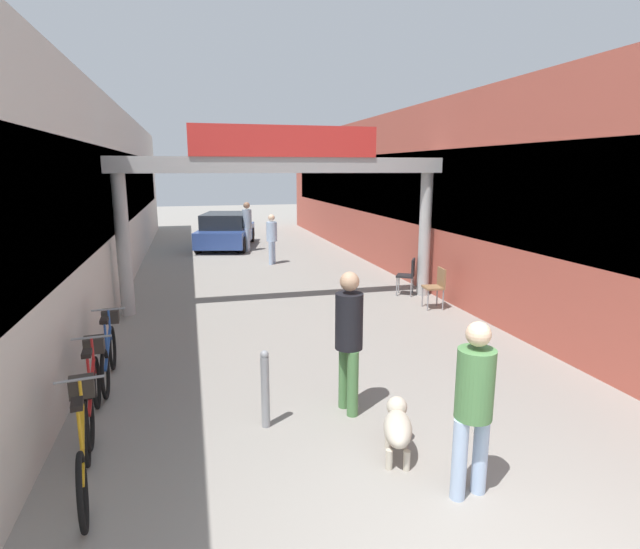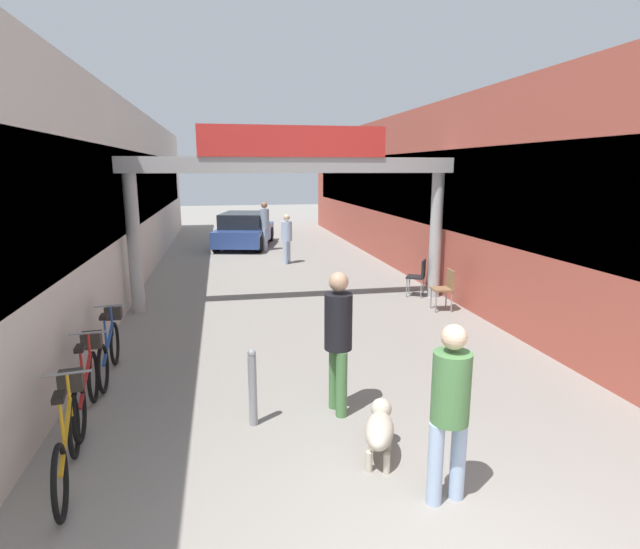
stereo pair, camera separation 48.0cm
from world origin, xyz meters
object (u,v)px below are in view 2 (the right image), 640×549
Objects in this scene: pedestrian_with_dog at (450,403)px; dog_on_leash at (380,427)px; pedestrian_elderly_walking at (265,223)px; pedestrian_carrying_crate at (287,236)px; cafe_chair_black_farther at (419,274)px; pedestrian_companion at (338,333)px; cafe_chair_wood_nearer at (446,286)px; bicycle_blue_third at (110,346)px; parked_car_blue at (245,230)px; bicycle_red_second at (87,382)px; bicycle_orange_nearest at (68,436)px; bollard_post_metal at (253,387)px.

pedestrian_with_dog reaches higher than dog_on_leash.
pedestrian_carrying_crate is at bearing -80.47° from pedestrian_elderly_walking.
pedestrian_elderly_walking is at bearing 111.53° from cafe_chair_black_farther.
cafe_chair_wood_nearer is at bearing 50.68° from pedestrian_companion.
bicycle_blue_third is at bearing -160.51° from cafe_chair_wood_nearer.
bicycle_red_second is at bearing -100.68° from parked_car_blue.
pedestrian_elderly_walking is 1.39m from parked_car_blue.
dog_on_leash is at bearing -92.46° from pedestrian_carrying_crate.
parked_car_blue is (2.54, 13.49, 0.21)m from bicycle_red_second.
bicycle_orange_nearest reaches higher than cafe_chair_black_farther.
bicycle_red_second is (-3.24, -12.35, -0.61)m from pedestrian_elderly_walking.
pedestrian_elderly_walking is at bearing 89.05° from pedestrian_companion.
bicycle_orange_nearest reaches higher than bollard_post_metal.
dog_on_leash is 3.10m from bicycle_orange_nearest.
dog_on_leash is at bearing -4.95° from bicycle_orange_nearest.
pedestrian_elderly_walking is 14.02m from bicycle_orange_nearest.
pedestrian_companion is 1.29m from dog_on_leash.
pedestrian_companion is 10.11m from pedestrian_carrying_crate.
pedestrian_elderly_walking reaches higher than bicycle_red_second.
dog_on_leash is 3.59m from bicycle_red_second.
bollard_post_metal is 6.87m from cafe_chair_black_farther.
bicycle_red_second is (-3.03, 0.50, -0.60)m from pedestrian_companion.
pedestrian_elderly_walking is 12.78m from bicycle_red_second.
pedestrian_companion is 1.89× the size of bollard_post_metal.
bicycle_orange_nearest is (-3.10, -13.66, -0.61)m from pedestrian_elderly_walking.
bicycle_red_second is 2.07m from bollard_post_metal.
pedestrian_companion is 1.06× the size of bicycle_blue_third.
bicycle_red_second is (-3.61, 2.36, -0.53)m from pedestrian_with_dog.
bollard_post_metal is at bearing -136.38° from cafe_chair_wood_nearer.
cafe_chair_wood_nearer is at bearing -69.18° from parked_car_blue.
cafe_chair_wood_nearer is (3.09, -8.82, -0.50)m from pedestrian_elderly_walking.
pedestrian_with_dog is 6.50m from cafe_chair_wood_nearer.
dog_on_leash is 0.18× the size of parked_car_blue.
pedestrian_carrying_crate reaches higher than cafe_chair_black_farther.
pedestrian_carrying_crate is 6.60m from cafe_chair_wood_nearer.
dog_on_leash is 0.47× the size of bicycle_orange_nearest.
cafe_chair_wood_nearer is 1.00× the size of cafe_chair_black_farther.
bicycle_blue_third is 0.39× the size of parked_car_blue.
cafe_chair_wood_nearer is at bearing 29.14° from bicycle_red_second.
parked_car_blue is (-0.70, 1.14, -0.40)m from pedestrian_elderly_walking.
dog_on_leash is 0.47× the size of bicycle_blue_third.
pedestrian_companion is 3.06m from bicycle_orange_nearest.
pedestrian_elderly_walking is (0.21, 12.85, 0.01)m from pedestrian_companion.
bicycle_orange_nearest is at bearing 163.24° from pedestrian_with_dog.
cafe_chair_wood_nearer is (3.30, 4.03, -0.49)m from pedestrian_companion.
bicycle_red_second is at bearing -111.14° from pedestrian_carrying_crate.
pedestrian_carrying_crate is 0.88× the size of pedestrian_elderly_walking.
pedestrian_with_dog is 1.01× the size of bicycle_orange_nearest.
pedestrian_elderly_walking is 13.05m from bollard_post_metal.
parked_car_blue is (-0.48, 13.99, -0.39)m from pedestrian_companion.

